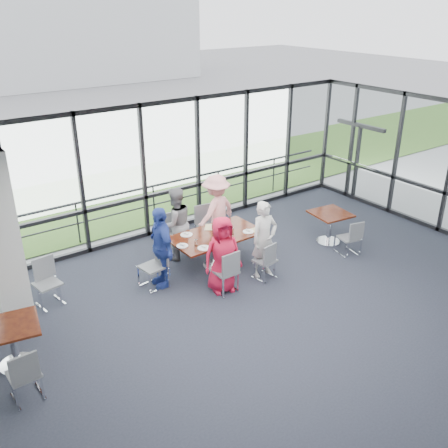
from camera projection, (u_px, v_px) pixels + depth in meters
floor at (286, 338)px, 8.50m from camera, size 12.00×10.00×0.02m
ceiling at (298, 157)px, 7.18m from camera, size 12.00×10.00×0.04m
curtain_wall_back at (144, 173)px, 11.53m from camera, size 12.00×0.10×3.20m
exit_door at (357, 163)px, 14.03m from camera, size 0.12×1.60×2.10m
structural_column at (3, 245)px, 8.14m from camera, size 0.50×0.50×3.20m
apron at (74, 181)px, 15.90m from camera, size 80.00×70.00×0.02m
grass_strip at (99, 198)px, 14.41m from camera, size 80.00×5.00×0.01m
hangar_main at (7, 36)px, 33.05m from camera, size 24.00×10.00×6.00m
guard_rail at (135, 209)px, 12.43m from camera, size 12.00×0.06×0.06m
main_table at (216, 240)px, 10.54m from camera, size 1.94×1.08×0.75m
side_table_left at (11, 332)px, 7.61m from camera, size 0.96×0.96×0.75m
side_table_right at (330, 218)px, 11.60m from camera, size 0.92×0.92×0.75m
diner_near_left at (222, 255)px, 9.60m from camera, size 0.85×0.65×1.56m
diner_near_right at (264, 239)px, 10.14m from camera, size 0.63×0.48×1.62m
diner_far_left at (175, 224)px, 10.80m from camera, size 0.82×0.53×1.65m
diner_far_right at (216, 211)px, 11.32m from camera, size 1.23×0.84×1.73m
diner_end at (161, 247)px, 9.76m from camera, size 0.67×1.05×1.68m
chair_main_nl at (225, 271)px, 9.68m from camera, size 0.44×0.44×0.89m
chair_main_nr at (265, 261)px, 10.16m from camera, size 0.46×0.46×0.81m
chair_main_fl at (176, 236)px, 11.05m from camera, size 0.51×0.51×0.94m
chair_main_fr at (209, 226)px, 11.57m from camera, size 0.50×0.50×0.91m
chair_main_end at (153, 267)px, 9.83m from camera, size 0.50×0.50×0.90m
chair_spare_la at (24, 374)px, 7.05m from camera, size 0.43×0.43×0.85m
chair_spare_lb at (48, 284)px, 9.24m from camera, size 0.50×0.50×0.89m
chair_spare_r at (348, 238)px, 11.14m from camera, size 0.47×0.47×0.80m
plate_nl at (204, 248)px, 9.90m from camera, size 0.26×0.26×0.01m
plate_nr at (248, 232)px, 10.60m from camera, size 0.23×0.23×0.01m
plate_fl at (186, 235)px, 10.46m from camera, size 0.26×0.26×0.01m
plate_fr at (223, 224)px, 10.97m from camera, size 0.27×0.27×0.01m
plate_end at (182, 246)px, 9.99m from camera, size 0.24×0.24×0.01m
tumbler_a at (214, 239)px, 10.13m from camera, size 0.08×0.08×0.15m
tumbler_b at (232, 231)px, 10.47m from camera, size 0.07×0.07×0.14m
tumbler_c at (213, 228)px, 10.64m from camera, size 0.07×0.07×0.13m
tumbler_d at (196, 243)px, 9.98m from camera, size 0.07×0.07×0.13m
menu_a at (220, 244)px, 10.08m from camera, size 0.32×0.25×0.00m
menu_b at (257, 229)px, 10.71m from camera, size 0.32×0.23×0.00m
menu_c at (210, 227)px, 10.82m from camera, size 0.37×0.39×0.00m
condiment_caddy at (216, 232)px, 10.55m from camera, size 0.10×0.07×0.04m
ketchup_bottle at (214, 229)px, 10.52m from camera, size 0.06×0.06×0.18m
green_bottle at (221, 229)px, 10.52m from camera, size 0.05×0.05×0.20m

